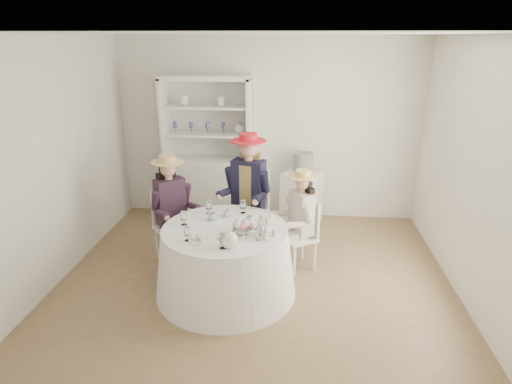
{
  "coord_description": "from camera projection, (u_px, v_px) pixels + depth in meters",
  "views": [
    {
      "loc": [
        0.43,
        -4.33,
        2.67
      ],
      "look_at": [
        0.0,
        0.1,
        1.05
      ],
      "focal_mm": 30.0,
      "sensor_mm": 36.0,
      "label": 1
    }
  ],
  "objects": [
    {
      "name": "ground",
      "position": [
        255.0,
        279.0,
        5.0
      ],
      "size": [
        4.5,
        4.5,
        0.0
      ],
      "primitive_type": "plane",
      "color": "brown",
      "rests_on": "ground"
    },
    {
      "name": "ceiling",
      "position": [
        255.0,
        33.0,
        4.08
      ],
      "size": [
        4.5,
        4.5,
        0.0
      ],
      "primitive_type": "plane",
      "rotation": [
        3.14,
        0.0,
        0.0
      ],
      "color": "white",
      "rests_on": "wall_back"
    },
    {
      "name": "wall_back",
      "position": [
        268.0,
        130.0,
        6.41
      ],
      "size": [
        4.5,
        0.0,
        4.5
      ],
      "primitive_type": "plane",
      "rotation": [
        1.57,
        0.0,
        0.0
      ],
      "color": "silver",
      "rests_on": "ground"
    },
    {
      "name": "wall_front",
      "position": [
        224.0,
        261.0,
        2.67
      ],
      "size": [
        4.5,
        0.0,
        4.5
      ],
      "primitive_type": "plane",
      "rotation": [
        -1.57,
        0.0,
        0.0
      ],
      "color": "silver",
      "rests_on": "ground"
    },
    {
      "name": "wall_left",
      "position": [
        54.0,
        163.0,
        4.75
      ],
      "size": [
        0.0,
        4.5,
        4.5
      ],
      "primitive_type": "plane",
      "rotation": [
        1.57,
        0.0,
        1.57
      ],
      "color": "silver",
      "rests_on": "ground"
    },
    {
      "name": "wall_right",
      "position": [
        475.0,
        175.0,
        4.34
      ],
      "size": [
        0.0,
        4.5,
        4.5
      ],
      "primitive_type": "plane",
      "rotation": [
        1.57,
        0.0,
        -1.57
      ],
      "color": "silver",
      "rests_on": "ground"
    },
    {
      "name": "tea_table",
      "position": [
        226.0,
        260.0,
        4.65
      ],
      "size": [
        1.54,
        1.54,
        0.77
      ],
      "rotation": [
        0.0,
        0.0,
        -0.32
      ],
      "color": "white",
      "rests_on": "ground"
    },
    {
      "name": "hutch",
      "position": [
        209.0,
        170.0,
        6.47
      ],
      "size": [
        1.33,
        0.6,
        2.16
      ],
      "rotation": [
        0.0,
        0.0,
        0.1
      ],
      "color": "silver",
      "rests_on": "ground"
    },
    {
      "name": "side_table",
      "position": [
        302.0,
        197.0,
        6.46
      ],
      "size": [
        0.67,
        0.67,
        0.78
      ],
      "primitive_type": "cube",
      "rotation": [
        0.0,
        0.0,
        -0.44
      ],
      "color": "silver",
      "rests_on": "ground"
    },
    {
      "name": "hatbox",
      "position": [
        303.0,
        163.0,
        6.28
      ],
      "size": [
        0.3,
        0.3,
        0.29
      ],
      "primitive_type": "cylinder",
      "rotation": [
        0.0,
        0.0,
        0.02
      ],
      "color": "black",
      "rests_on": "side_table"
    },
    {
      "name": "guest_left",
      "position": [
        171.0,
        203.0,
        5.18
      ],
      "size": [
        0.57,
        0.58,
        1.36
      ],
      "rotation": [
        0.0,
        0.0,
        0.73
      ],
      "color": "silver",
      "rests_on": "ground"
    },
    {
      "name": "guest_mid",
      "position": [
        248.0,
        187.0,
        5.38
      ],
      "size": [
        0.59,
        0.63,
        1.57
      ],
      "rotation": [
        0.0,
        0.0,
        -0.27
      ],
      "color": "silver",
      "rests_on": "ground"
    },
    {
      "name": "guest_right",
      "position": [
        300.0,
        215.0,
        5.03
      ],
      "size": [
        0.53,
        0.49,
        1.24
      ],
      "rotation": [
        0.0,
        0.0,
        -1.02
      ],
      "color": "silver",
      "rests_on": "ground"
    },
    {
      "name": "spare_chair",
      "position": [
        254.0,
        203.0,
        5.87
      ],
      "size": [
        0.41,
        0.41,
        0.97
      ],
      "rotation": [
        0.0,
        0.0,
        3.17
      ],
      "color": "silver",
      "rests_on": "ground"
    },
    {
      "name": "teacup_a",
      "position": [
        212.0,
        217.0,
        4.69
      ],
      "size": [
        0.11,
        0.11,
        0.08
      ],
      "primitive_type": "imported",
      "rotation": [
        0.0,
        0.0,
        0.18
      ],
      "color": "white",
      "rests_on": "tea_table"
    },
    {
      "name": "teacup_b",
      "position": [
        227.0,
        214.0,
        4.79
      ],
      "size": [
        0.08,
        0.08,
        0.07
      ],
      "primitive_type": "imported",
      "rotation": [
        0.0,
        0.0,
        0.07
      ],
      "color": "white",
      "rests_on": "tea_table"
    },
    {
      "name": "teacup_c",
      "position": [
        249.0,
        220.0,
        4.65
      ],
      "size": [
        0.1,
        0.1,
        0.06
      ],
      "primitive_type": "imported",
      "rotation": [
        0.0,
        0.0,
        0.33
      ],
      "color": "white",
      "rests_on": "tea_table"
    },
    {
      "name": "flower_bowl",
      "position": [
        243.0,
        231.0,
        4.38
      ],
      "size": [
        0.28,
        0.28,
        0.05
      ],
      "primitive_type": "imported",
      "rotation": [
        0.0,
        0.0,
        -0.42
      ],
      "color": "white",
      "rests_on": "tea_table"
    },
    {
      "name": "flower_arrangement",
      "position": [
        243.0,
        225.0,
        4.37
      ],
      "size": [
        0.19,
        0.19,
        0.07
      ],
      "rotation": [
        0.0,
        0.0,
        -0.04
      ],
      "color": "pink",
      "rests_on": "tea_table"
    },
    {
      "name": "table_teapot",
      "position": [
        229.0,
        240.0,
        4.08
      ],
      "size": [
        0.24,
        0.17,
        0.18
      ],
      "rotation": [
        0.0,
        0.0,
        0.3
      ],
      "color": "white",
      "rests_on": "tea_table"
    },
    {
      "name": "sandwich_plate",
      "position": [
        200.0,
        239.0,
        4.23
      ],
      "size": [
        0.23,
        0.23,
        0.05
      ],
      "rotation": [
        0.0,
        0.0,
        -0.04
      ],
      "color": "white",
      "rests_on": "tea_table"
    },
    {
      "name": "cupcake_stand",
      "position": [
        266.0,
        229.0,
        4.3
      ],
      "size": [
        0.24,
        0.24,
        0.23
      ],
      "rotation": [
        0.0,
        0.0,
        0.02
      ],
      "color": "white",
      "rests_on": "tea_table"
    },
    {
      "name": "stemware_set",
      "position": [
        225.0,
        222.0,
        4.49
      ],
      "size": [
        0.96,
        0.96,
        0.15
      ],
      "color": "white",
      "rests_on": "tea_table"
    }
  ]
}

